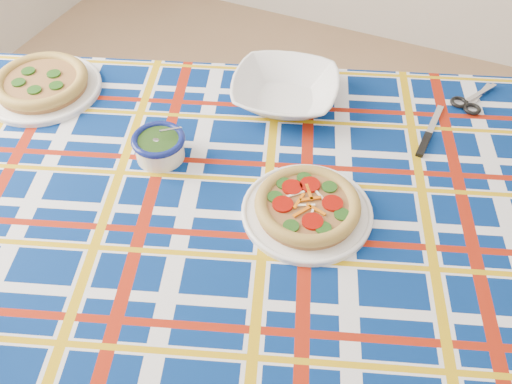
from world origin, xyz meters
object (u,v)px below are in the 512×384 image
at_px(main_focaccia_plate, 308,205).
at_px(serving_bowl, 285,91).
at_px(pesto_bowl, 159,145).
at_px(dining_table, 229,219).

distance_m(main_focaccia_plate, serving_bowl, 0.38).
relative_size(main_focaccia_plate, pesto_bowl, 2.31).
distance_m(pesto_bowl, serving_bowl, 0.35).
xyz_separation_m(dining_table, pesto_bowl, (-0.19, 0.05, 0.11)).
height_order(pesto_bowl, serving_bowl, pesto_bowl).
xyz_separation_m(main_focaccia_plate, serving_bowl, (-0.18, 0.33, 0.01)).
relative_size(pesto_bowl, serving_bowl, 0.46).
bearing_deg(main_focaccia_plate, dining_table, -172.71).
bearing_deg(pesto_bowl, dining_table, -14.02).
bearing_deg(dining_table, serving_bowl, 72.57).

